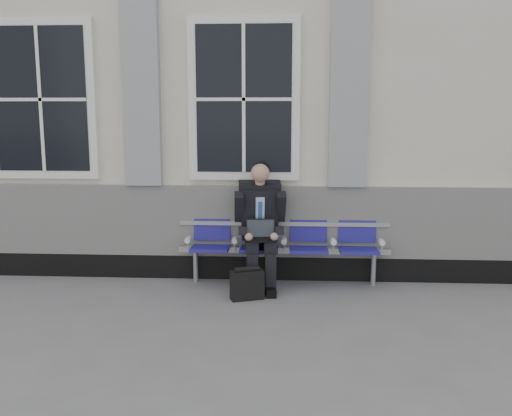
{
  "coord_description": "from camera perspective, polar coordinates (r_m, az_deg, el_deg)",
  "views": [
    {
      "loc": [
        0.9,
        -5.53,
        2.12
      ],
      "look_at": [
        0.53,
        0.9,
        1.01
      ],
      "focal_mm": 40.0,
      "sensor_mm": 36.0,
      "label": 1
    }
  ],
  "objects": [
    {
      "name": "ground",
      "position": [
        5.99,
        -5.64,
        -11.04
      ],
      "size": [
        70.0,
        70.0,
        0.0
      ],
      "primitive_type": "plane",
      "color": "slate",
      "rests_on": "ground"
    },
    {
      "name": "station_building",
      "position": [
        9.05,
        -2.55,
        10.39
      ],
      "size": [
        14.4,
        4.4,
        4.49
      ],
      "color": "silver",
      "rests_on": "ground"
    },
    {
      "name": "bench",
      "position": [
        7.03,
        2.82,
        -3.16
      ],
      "size": [
        2.6,
        0.47,
        0.91
      ],
      "color": "#9EA0A3",
      "rests_on": "ground"
    },
    {
      "name": "businessman",
      "position": [
        6.85,
        0.41,
        -1.36
      ],
      "size": [
        0.64,
        0.86,
        1.5
      ],
      "color": "black",
      "rests_on": "ground"
    },
    {
      "name": "briefcase",
      "position": [
        6.51,
        -0.91,
        -7.64
      ],
      "size": [
        0.4,
        0.27,
        0.38
      ],
      "color": "black",
      "rests_on": "ground"
    }
  ]
}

